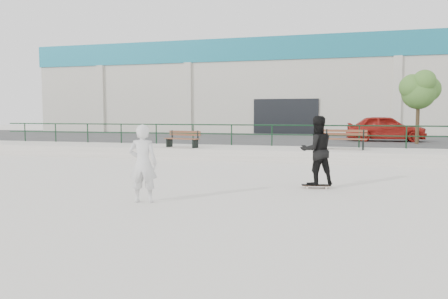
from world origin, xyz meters
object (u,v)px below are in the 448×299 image
(tree, at_px, (419,89))
(seated_skater, at_px, (143,164))
(bench_right, at_px, (344,139))
(standing_skater, at_px, (317,150))
(red_car, at_px, (386,128))
(skateboard, at_px, (316,185))
(bench_left, at_px, (183,139))

(tree, bearing_deg, seated_skater, -118.39)
(bench_right, height_order, tree, tree)
(bench_right, bearing_deg, standing_skater, -91.11)
(red_car, height_order, skateboard, red_car)
(tree, relative_size, standing_skater, 1.98)
(bench_left, relative_size, skateboard, 2.17)
(bench_right, relative_size, skateboard, 2.39)
(bench_left, relative_size, bench_right, 0.91)
(bench_right, distance_m, tree, 6.20)
(red_car, height_order, seated_skater, red_car)
(bench_right, bearing_deg, tree, 55.40)
(tree, xyz_separation_m, seated_skater, (-8.12, -15.02, -2.39))
(red_car, relative_size, seated_skater, 2.39)
(bench_left, xyz_separation_m, red_car, (9.42, 7.32, 0.35))
(bench_left, relative_size, red_car, 0.41)
(bench_left, height_order, bench_right, bench_right)
(skateboard, distance_m, standing_skater, 0.96)
(standing_skater, bearing_deg, red_car, -127.42)
(bench_right, xyz_separation_m, skateboard, (-0.76, -7.55, -0.86))
(tree, bearing_deg, bench_right, -129.26)
(bench_right, relative_size, standing_skater, 1.02)
(bench_right, bearing_deg, red_car, 75.38)
(bench_right, xyz_separation_m, seated_skater, (-4.49, -10.58, -0.03))
(red_car, bearing_deg, skateboard, 167.34)
(skateboard, xyz_separation_m, seated_skater, (-3.73, -3.03, 0.83))
(standing_skater, height_order, seated_skater, standing_skater)
(bench_left, distance_m, tree, 12.27)
(bench_right, distance_m, red_car, 6.84)
(tree, height_order, skateboard, tree)
(tree, height_order, red_car, tree)
(bench_left, xyz_separation_m, tree, (10.79, 5.31, 2.41))
(bench_left, bearing_deg, red_car, 49.83)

